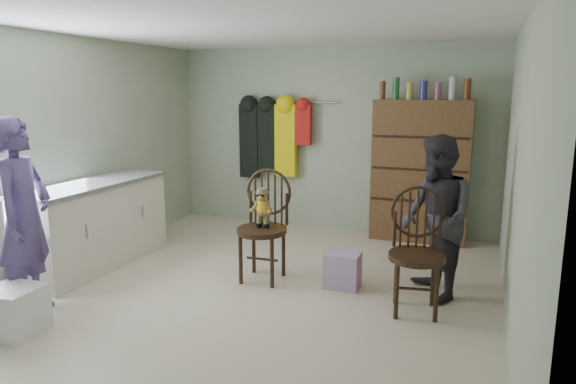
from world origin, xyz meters
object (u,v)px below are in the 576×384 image
at_px(counter, 94,224).
at_px(dresser, 420,170).
at_px(chair_far, 417,246).
at_px(chair_front, 264,218).

distance_m(counter, dresser, 3.96).
height_order(chair_far, dresser, dresser).
height_order(chair_front, dresser, dresser).
xyz_separation_m(chair_front, dresser, (1.30, 1.99, 0.28)).
relative_size(chair_front, dresser, 0.54).
xyz_separation_m(chair_front, chair_far, (1.55, -0.24, -0.05)).
distance_m(chair_front, dresser, 2.40).
bearing_deg(dresser, counter, -144.32).
bearing_deg(chair_front, dresser, 54.38).
xyz_separation_m(chair_far, dresser, (-0.25, 2.23, 0.33)).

